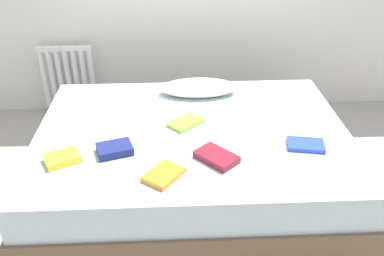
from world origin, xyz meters
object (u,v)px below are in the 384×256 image
at_px(radiator, 68,77).
at_px(textbook_yellow, 62,158).
at_px(pillow, 199,87).
at_px(textbook_lime, 186,123).
at_px(textbook_maroon, 217,157).
at_px(bed, 192,162).
at_px(textbook_navy, 115,149).
at_px(textbook_orange, 164,175).
at_px(textbook_blue, 306,145).

xyz_separation_m(radiator, textbook_yellow, (0.30, -1.52, 0.16)).
relative_size(pillow, textbook_lime, 2.56).
bearing_deg(textbook_maroon, bed, 156.06).
bearing_deg(textbook_lime, textbook_navy, 173.61).
height_order(bed, radiator, radiator).
bearing_deg(bed, radiator, 130.98).
bearing_deg(textbook_orange, bed, 17.25).
xyz_separation_m(bed, textbook_yellow, (-0.74, -0.32, 0.27)).
bearing_deg(textbook_blue, textbook_navy, -168.78).
relative_size(bed, textbook_navy, 10.13).
bearing_deg(radiator, bed, -49.02).
relative_size(textbook_blue, textbook_yellow, 1.14).
xyz_separation_m(bed, textbook_maroon, (0.12, -0.35, 0.27)).
bearing_deg(textbook_navy, textbook_orange, -58.86).
xyz_separation_m(textbook_blue, textbook_yellow, (-1.40, -0.08, 0.01)).
xyz_separation_m(pillow, textbook_blue, (0.59, -0.75, -0.04)).
distance_m(pillow, textbook_blue, 0.96).
distance_m(textbook_blue, textbook_yellow, 1.41).
xyz_separation_m(textbook_maroon, textbook_orange, (-0.30, -0.14, -0.01)).
height_order(bed, textbook_yellow, textbook_yellow).
height_order(pillow, textbook_maroon, pillow).
height_order(bed, textbook_orange, textbook_orange).
bearing_deg(radiator, textbook_orange, -62.93).
xyz_separation_m(pillow, textbook_orange, (-0.25, -1.01, -0.04)).
xyz_separation_m(textbook_lime, textbook_yellow, (-0.71, -0.38, 0.01)).
height_order(textbook_lime, textbook_navy, textbook_navy).
relative_size(textbook_lime, textbook_yellow, 1.17).
bearing_deg(textbook_lime, textbook_blue, -66.02).
bearing_deg(textbook_lime, textbook_maroon, -111.99).
bearing_deg(pillow, textbook_yellow, -134.35).
relative_size(bed, textbook_orange, 9.73).
height_order(radiator, textbook_orange, radiator).
bearing_deg(textbook_lime, bed, -102.31).
bearing_deg(textbook_blue, textbook_yellow, -165.86).
bearing_deg(radiator, textbook_maroon, -53.17).
distance_m(radiator, pillow, 1.32).
bearing_deg(bed, pillow, 82.12).
bearing_deg(pillow, radiator, 148.48).
distance_m(pillow, textbook_yellow, 1.17).
relative_size(pillow, textbook_yellow, 2.99).
relative_size(textbook_yellow, textbook_orange, 0.92).
bearing_deg(textbook_maroon, pillow, 140.48).
xyz_separation_m(radiator, textbook_lime, (1.00, -1.13, 0.15)).
distance_m(bed, radiator, 1.59).
xyz_separation_m(textbook_maroon, textbook_navy, (-0.58, 0.10, 0.00)).
bearing_deg(textbook_orange, textbook_maroon, -27.13).
bearing_deg(textbook_orange, textbook_lime, 23.06).
distance_m(pillow, textbook_lime, 0.47).
bearing_deg(pillow, textbook_blue, -52.07).
height_order(textbook_blue, textbook_yellow, textbook_yellow).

